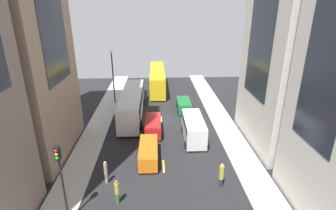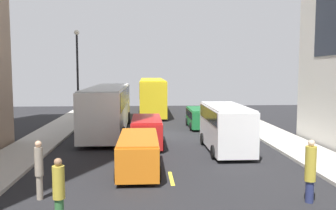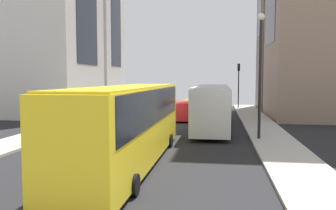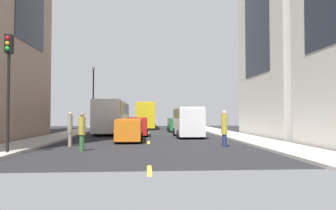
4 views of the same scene
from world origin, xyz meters
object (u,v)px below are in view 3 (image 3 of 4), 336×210
at_px(city_bus_white, 212,103).
at_px(pedestrian_crossing_near, 147,101).
at_px(car_green_0, 119,118).
at_px(pedestrian_waiting_curb, 213,101).
at_px(car_orange_1, 192,105).
at_px(car_red_2, 183,110).
at_px(pedestrian_crossing_mid, 223,102).
at_px(delivery_van_white, 141,102).
at_px(traffic_light_near_corner, 239,77).
at_px(streetcar_yellow, 130,118).

distance_m(city_bus_white, pedestrian_crossing_near, 17.22).
xyz_separation_m(car_green_0, pedestrian_waiting_curb, (-6.82, -18.14, 0.19)).
relative_size(car_orange_1, car_red_2, 1.03).
bearing_deg(city_bus_white, pedestrian_crossing_mid, -94.13).
xyz_separation_m(delivery_van_white, pedestrian_crossing_mid, (-8.25, -7.30, -0.37)).
xyz_separation_m(pedestrian_waiting_curb, pedestrian_crossing_near, (8.15, 1.55, 0.06)).
bearing_deg(traffic_light_near_corner, pedestrian_waiting_curb, 25.53).
bearing_deg(city_bus_white, streetcar_yellow, 73.94).
xyz_separation_m(car_orange_1, car_red_2, (0.39, 5.75, 0.03)).
bearing_deg(traffic_light_near_corner, car_red_2, 66.18).
height_order(car_green_0, pedestrian_waiting_curb, pedestrian_waiting_curb).
bearing_deg(pedestrian_crossing_mid, delivery_van_white, 142.67).
height_order(delivery_van_white, pedestrian_crossing_mid, delivery_van_white).
height_order(city_bus_white, traffic_light_near_corner, traffic_light_near_corner).
xyz_separation_m(city_bus_white, car_green_0, (7.04, 1.56, -1.10)).
xyz_separation_m(car_green_0, pedestrian_crossing_mid, (-8.06, -15.71, 0.24)).
bearing_deg(city_bus_white, car_red_2, -61.28).
bearing_deg(traffic_light_near_corner, delivery_van_white, 47.82).
bearing_deg(streetcar_yellow, traffic_light_near_corner, -102.02).
distance_m(city_bus_white, delivery_van_white, 9.98).
distance_m(car_green_0, car_red_2, 7.89).
relative_size(streetcar_yellow, car_green_0, 3.20).
relative_size(streetcar_yellow, car_red_2, 2.96).
height_order(city_bus_white, car_orange_1, city_bus_white).
bearing_deg(pedestrian_crossing_near, pedestrian_crossing_mid, 63.34).
bearing_deg(car_red_2, city_bus_white, 118.72).
height_order(car_orange_1, traffic_light_near_corner, traffic_light_near_corner).
bearing_deg(car_green_0, traffic_light_near_corner, -116.97).
bearing_deg(pedestrian_waiting_curb, traffic_light_near_corner, 33.25).
height_order(delivery_van_white, car_red_2, delivery_van_white).
relative_size(delivery_van_white, car_red_2, 1.26).
bearing_deg(pedestrian_crossing_near, car_orange_1, 33.58).
bearing_deg(delivery_van_white, pedestrian_waiting_curb, -125.78).
bearing_deg(streetcar_yellow, pedestrian_crossing_mid, -99.69).
height_order(delivery_van_white, traffic_light_near_corner, traffic_light_near_corner).
bearing_deg(pedestrian_crossing_near, car_green_0, -16.77).
distance_m(city_bus_white, pedestrian_waiting_curb, 16.61).
bearing_deg(streetcar_yellow, delivery_van_white, -78.58).
distance_m(city_bus_white, traffic_light_near_corner, 18.46).
xyz_separation_m(pedestrian_crossing_mid, traffic_light_near_corner, (-1.94, -3.94, 2.95)).
bearing_deg(pedestrian_crossing_mid, city_bus_white, -172.96).
xyz_separation_m(streetcar_yellow, traffic_light_near_corner, (-6.39, -30.04, 1.98)).
bearing_deg(car_orange_1, pedestrian_waiting_curb, -110.75).
xyz_separation_m(pedestrian_crossing_near, traffic_light_near_corner, (-11.33, -3.07, 2.94)).
relative_size(delivery_van_white, pedestrian_waiting_curb, 2.82).
bearing_deg(car_red_2, pedestrian_crossing_mid, -112.77).
height_order(car_green_0, pedestrian_crossing_near, pedestrian_crossing_near).
height_order(car_green_0, pedestrian_crossing_mid, pedestrian_crossing_mid).
xyz_separation_m(pedestrian_crossing_near, pedestrian_crossing_mid, (-9.39, 0.87, -0.01)).
height_order(streetcar_yellow, pedestrian_waiting_curb, streetcar_yellow).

